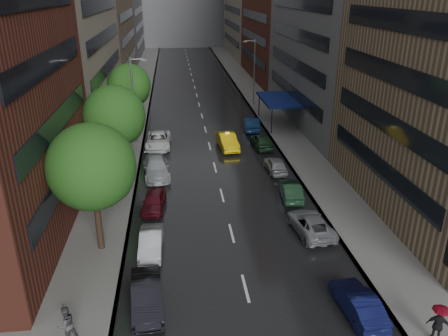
{
  "coord_description": "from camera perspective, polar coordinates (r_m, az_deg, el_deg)",
  "views": [
    {
      "loc": [
        -3.51,
        -15.83,
        15.66
      ],
      "look_at": [
        0.0,
        14.56,
        3.0
      ],
      "focal_mm": 35.0,
      "sensor_mm": 36.0,
      "label": 1
    }
  ],
  "objects": [
    {
      "name": "road",
      "position": [
        67.76,
        -3.49,
        9.08
      ],
      "size": [
        14.0,
        140.0,
        0.01
      ],
      "primitive_type": "cube",
      "color": "black",
      "rests_on": "ground"
    },
    {
      "name": "sidewalk_left",
      "position": [
        67.87,
        -11.19,
        8.79
      ],
      "size": [
        4.0,
        140.0,
        0.15
      ],
      "primitive_type": "cube",
      "color": "gray",
      "rests_on": "ground"
    },
    {
      "name": "sidewalk_right",
      "position": [
        68.8,
        4.11,
        9.33
      ],
      "size": [
        4.0,
        140.0,
        0.15
      ],
      "primitive_type": "cube",
      "color": "gray",
      "rests_on": "ground"
    },
    {
      "name": "tree_near",
      "position": [
        27.15,
        -16.91,
        0.13
      ],
      "size": [
        5.3,
        5.3,
        8.45
      ],
      "color": "#382619",
      "rests_on": "ground"
    },
    {
      "name": "tree_mid",
      "position": [
        38.01,
        -14.14,
        6.58
      ],
      "size": [
        5.21,
        5.21,
        8.31
      ],
      "color": "#382619",
      "rests_on": "ground"
    },
    {
      "name": "tree_far",
      "position": [
        52.08,
        -12.28,
        10.52
      ],
      "size": [
        4.87,
        4.87,
        7.77
      ],
      "color": "#382619",
      "rests_on": "ground"
    },
    {
      "name": "taxi",
      "position": [
        45.78,
        0.44,
        3.54
      ],
      "size": [
        2.14,
        4.99,
        1.6
      ],
      "primitive_type": "imported",
      "rotation": [
        0.0,
        0.0,
        0.09
      ],
      "color": "yellow",
      "rests_on": "ground"
    },
    {
      "name": "parked_cars_left",
      "position": [
        37.04,
        -8.95,
        -1.57
      ],
      "size": [
        2.69,
        30.38,
        1.56
      ],
      "color": "black",
      "rests_on": "ground"
    },
    {
      "name": "parked_cars_right",
      "position": [
        38.46,
        7.34,
        -0.58
      ],
      "size": [
        2.69,
        36.43,
        1.58
      ],
      "color": "#0D113D",
      "rests_on": "ground"
    },
    {
      "name": "ped_black_umbrella",
      "position": [
        22.75,
        -20.01,
        -18.04
      ],
      "size": [
        1.13,
        1.11,
        2.09
      ],
      "color": "#434347",
      "rests_on": "sidewalk_left"
    },
    {
      "name": "ped_red_umbrella",
      "position": [
        23.72,
        26.3,
        -17.46
      ],
      "size": [
        1.12,
        0.89,
        2.01
      ],
      "color": "black",
      "rests_on": "sidewalk_right"
    },
    {
      "name": "street_lamp_left",
      "position": [
        47.26,
        -11.67,
        8.85
      ],
      "size": [
        1.74,
        0.22,
        9.0
      ],
      "color": "gray",
      "rests_on": "sidewalk_left"
    },
    {
      "name": "street_lamp_right",
      "position": [
        62.79,
        3.9,
        12.56
      ],
      "size": [
        1.74,
        0.22,
        9.0
      ],
      "color": "gray",
      "rests_on": "sidewalk_right"
    },
    {
      "name": "awning",
      "position": [
        53.82,
        7.1,
        8.86
      ],
      "size": [
        4.0,
        8.0,
        3.12
      ],
      "color": "navy",
      "rests_on": "sidewalk_right"
    }
  ]
}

